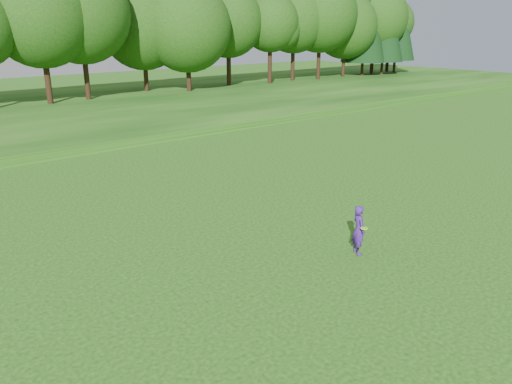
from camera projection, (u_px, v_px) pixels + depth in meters
ground at (355, 266)px, 15.44m from camera, size 140.00×140.00×0.00m
berm at (27, 114)px, 40.27m from camera, size 130.00×30.00×0.60m
walking_path at (97, 149)px, 30.09m from camera, size 130.00×1.60×0.04m
woman at (359, 230)px, 16.07m from camera, size 0.61×0.80×1.65m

